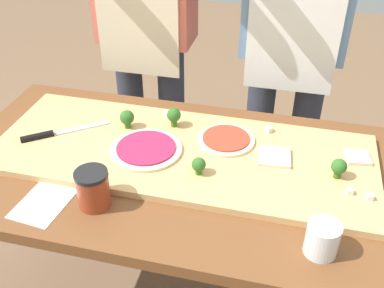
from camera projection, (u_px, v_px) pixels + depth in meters
name	position (u px, v px, depth m)	size (l,w,h in m)	color
prep_table	(186.00, 191.00, 1.51)	(1.55, 0.79, 0.75)	brown
cutting_board	(182.00, 153.00, 1.49)	(1.25, 0.48, 0.02)	tan
chefs_knife	(54.00, 133.00, 1.56)	(0.25, 0.20, 0.02)	#B7BABF
pizza_whole_tomato_red	(226.00, 139.00, 1.52)	(0.19, 0.19, 0.02)	beige
pizza_whole_beet_magenta	(146.00, 149.00, 1.48)	(0.24, 0.24, 0.02)	beige
pizza_slice_far_right	(274.00, 157.00, 1.44)	(0.10, 0.10, 0.01)	beige
pizza_slice_near_left	(358.00, 157.00, 1.44)	(0.08, 0.08, 0.01)	beige
broccoli_floret_back_left	(127.00, 118.00, 1.57)	(0.05, 0.05, 0.07)	#366618
broccoli_floret_front_left	(339.00, 167.00, 1.35)	(0.05, 0.05, 0.07)	#366618
broccoli_floret_center_left	(174.00, 116.00, 1.58)	(0.05, 0.05, 0.07)	#366618
broccoli_floret_front_mid	(199.00, 165.00, 1.36)	(0.04, 0.04, 0.06)	#366618
broccoli_floret_front_right	(93.00, 169.00, 1.36)	(0.04, 0.04, 0.05)	#366618
cheese_crumble_a	(167.00, 114.00, 1.66)	(0.02, 0.02, 0.02)	white
cheese_crumble_b	(269.00, 129.00, 1.57)	(0.02, 0.02, 0.02)	white
cheese_crumble_c	(370.00, 197.00, 1.28)	(0.02, 0.02, 0.02)	white
cheese_crumble_d	(349.00, 191.00, 1.30)	(0.02, 0.02, 0.02)	white
flour_cup	(322.00, 240.00, 1.14)	(0.09, 0.09, 0.09)	white
sauce_jar	(93.00, 189.00, 1.27)	(0.10, 0.10, 0.12)	#99381E
recipe_note	(43.00, 203.00, 1.31)	(0.13, 0.17, 0.00)	white
cook_left	(145.00, 18.00, 1.87)	(0.54, 0.39, 1.67)	#333847
cook_right	(294.00, 31.00, 1.75)	(0.54, 0.39, 1.67)	#333847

